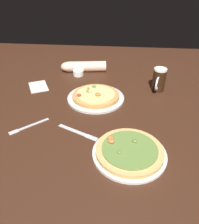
# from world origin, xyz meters

# --- Properties ---
(ground_plane) EXTENTS (2.40, 2.40, 0.03)m
(ground_plane) POSITION_xyz_m (0.00, 0.00, -0.01)
(ground_plane) COLOR #3D2114
(pizza_plate_near) EXTENTS (0.31, 0.31, 0.05)m
(pizza_plate_near) POSITION_xyz_m (0.15, -0.28, 0.02)
(pizza_plate_near) COLOR silver
(pizza_plate_near) RESTS_ON ground_plane
(pizza_plate_far) EXTENTS (0.33, 0.33, 0.05)m
(pizza_plate_far) POSITION_xyz_m (-0.04, 0.17, 0.02)
(pizza_plate_far) COLOR silver
(pizza_plate_far) RESTS_ON ground_plane
(beer_mug_dark) EXTENTS (0.08, 0.13, 0.14)m
(beer_mug_dark) POSITION_xyz_m (0.34, 0.31, 0.07)
(beer_mug_dark) COLOR black
(beer_mug_dark) RESTS_ON ground_plane
(ramekin_sauce) EXTENTS (0.08, 0.08, 0.04)m
(ramekin_sauce) POSITION_xyz_m (-0.20, 0.50, 0.02)
(ramekin_sauce) COLOR white
(ramekin_sauce) RESTS_ON ground_plane
(napkin_folded) EXTENTS (0.17, 0.19, 0.01)m
(napkin_folded) POSITION_xyz_m (-0.43, 0.29, 0.00)
(napkin_folded) COLOR silver
(napkin_folded) RESTS_ON ground_plane
(fork_left) EXTENTS (0.16, 0.15, 0.01)m
(fork_left) POSITION_xyz_m (-0.34, -0.13, 0.00)
(fork_left) COLOR silver
(fork_left) RESTS_ON ground_plane
(knife_right) EXTENTS (0.21, 0.11, 0.01)m
(knife_right) POSITION_xyz_m (-0.09, -0.15, 0.00)
(knife_right) COLOR silver
(knife_right) RESTS_ON ground_plane
(diner_arm) EXTENTS (0.33, 0.12, 0.08)m
(diner_arm) POSITION_xyz_m (-0.18, 0.57, 0.04)
(diner_arm) COLOR beige
(diner_arm) RESTS_ON ground_plane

